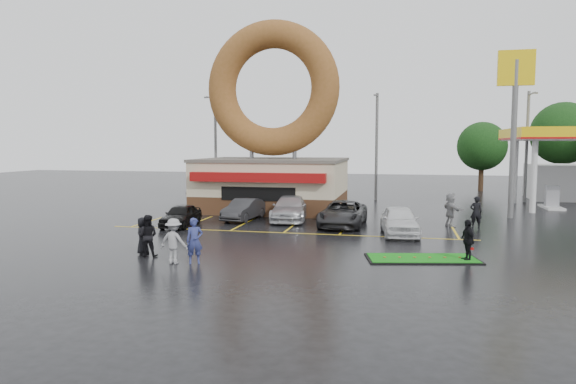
% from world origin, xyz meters
% --- Properties ---
extents(ground, '(120.00, 120.00, 0.00)m').
position_xyz_m(ground, '(0.00, 0.00, 0.00)').
color(ground, black).
rests_on(ground, ground).
extents(donut_shop, '(10.20, 8.70, 13.50)m').
position_xyz_m(donut_shop, '(-3.00, 12.97, 4.46)').
color(donut_shop, '#472B19').
rests_on(donut_shop, ground).
extents(shell_sign, '(2.20, 0.36, 10.60)m').
position_xyz_m(shell_sign, '(13.00, 12.00, 7.38)').
color(shell_sign, slate).
rests_on(shell_sign, ground).
extents(streetlight_left, '(0.40, 2.21, 9.00)m').
position_xyz_m(streetlight_left, '(-10.00, 19.92, 4.78)').
color(streetlight_left, slate).
rests_on(streetlight_left, ground).
extents(streetlight_mid, '(0.40, 2.21, 9.00)m').
position_xyz_m(streetlight_mid, '(4.00, 20.92, 4.78)').
color(streetlight_mid, slate).
rests_on(streetlight_mid, ground).
extents(streetlight_right, '(0.40, 2.21, 9.00)m').
position_xyz_m(streetlight_right, '(16.00, 21.92, 4.78)').
color(streetlight_right, slate).
rests_on(streetlight_right, ground).
extents(tree_far_c, '(6.30, 6.30, 9.00)m').
position_xyz_m(tree_far_c, '(22.00, 34.00, 5.84)').
color(tree_far_c, '#332114').
rests_on(tree_far_c, ground).
extents(tree_far_d, '(4.90, 4.90, 7.00)m').
position_xyz_m(tree_far_d, '(14.00, 32.00, 4.53)').
color(tree_far_d, '#332114').
rests_on(tree_far_d, ground).
extents(car_black, '(1.69, 3.82, 1.28)m').
position_xyz_m(car_black, '(-6.27, 4.24, 0.64)').
color(car_black, black).
rests_on(car_black, ground).
extents(car_dgrey, '(1.97, 4.23, 1.34)m').
position_xyz_m(car_dgrey, '(-3.44, 7.41, 0.67)').
color(car_dgrey, '#29282B').
rests_on(car_dgrey, ground).
extents(car_silver, '(2.59, 5.31, 1.49)m').
position_xyz_m(car_silver, '(-0.64, 8.00, 0.74)').
color(car_silver, '#B2B2B7').
rests_on(car_silver, ground).
extents(car_grey, '(2.57, 5.31, 1.46)m').
position_xyz_m(car_grey, '(2.84, 6.39, 0.73)').
color(car_grey, '#29292B').
rests_on(car_grey, ground).
extents(car_white, '(2.30, 4.61, 1.51)m').
position_xyz_m(car_white, '(6.05, 4.06, 0.75)').
color(car_white, silver).
rests_on(car_white, ground).
extents(person_blue, '(0.79, 0.69, 1.82)m').
position_xyz_m(person_blue, '(-1.84, -4.26, 0.91)').
color(person_blue, navy).
rests_on(person_blue, ground).
extents(person_blackjkt, '(0.96, 0.81, 1.78)m').
position_xyz_m(person_blackjkt, '(-4.27, -3.51, 0.89)').
color(person_blackjkt, black).
rests_on(person_blackjkt, ground).
extents(person_hoodie, '(1.21, 0.75, 1.80)m').
position_xyz_m(person_hoodie, '(-2.64, -4.46, 0.90)').
color(person_hoodie, gray).
rests_on(person_hoodie, ground).
extents(person_bystander, '(0.65, 0.87, 1.61)m').
position_xyz_m(person_bystander, '(-4.68, -3.16, 0.81)').
color(person_bystander, black).
rests_on(person_bystander, ground).
extents(person_cameraman, '(0.71, 1.08, 1.70)m').
position_xyz_m(person_cameraman, '(8.78, -1.45, 0.85)').
color(person_cameraman, black).
rests_on(person_cameraman, ground).
extents(person_walker_near, '(1.28, 1.89, 1.95)m').
position_xyz_m(person_walker_near, '(8.92, 7.65, 0.98)').
color(person_walker_near, gray).
rests_on(person_walker_near, ground).
extents(person_walker_far, '(0.70, 0.49, 1.81)m').
position_xyz_m(person_walker_far, '(10.26, 7.29, 0.91)').
color(person_walker_far, black).
rests_on(person_walker_far, ground).
extents(dumpster, '(1.82, 1.23, 1.30)m').
position_xyz_m(dumpster, '(-7.50, 10.52, 0.65)').
color(dumpster, '#1B4828').
rests_on(dumpster, ground).
extents(putting_green, '(4.83, 2.83, 0.57)m').
position_xyz_m(putting_green, '(7.02, -1.55, 0.04)').
color(putting_green, black).
rests_on(putting_green, ground).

